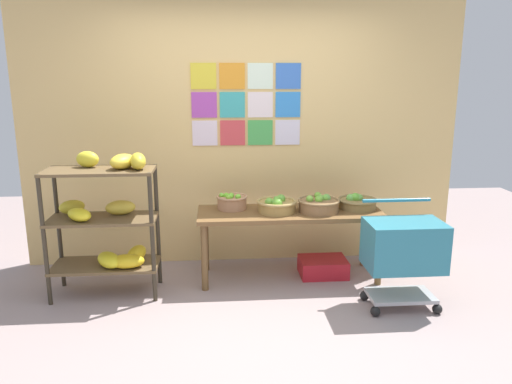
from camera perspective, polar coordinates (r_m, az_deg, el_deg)
ground at (r=3.75m, az=-0.14°, el=-16.30°), size 9.11×9.11×0.00m
back_wall_with_art at (r=4.85m, az=-1.61°, el=9.07°), size 4.30×0.07×2.99m
banana_shelf_unit at (r=4.34m, az=-16.71°, el=-2.80°), size 0.90×0.49×1.24m
display_table at (r=4.54m, az=3.94°, el=-3.17°), size 1.69×0.58×0.65m
fruit_basket_back_right at (r=4.46m, az=2.41°, el=-1.50°), size 0.37×0.37×0.16m
fruit_basket_right at (r=4.51m, az=7.30°, el=-1.42°), size 0.38×0.38×0.16m
fruit_basket_centre at (r=4.69m, az=11.64°, el=-1.17°), size 0.37×0.37×0.15m
fruit_basket_left at (r=4.58m, az=-2.83°, el=-1.07°), size 0.29×0.29×0.16m
produce_crate_under_table at (r=4.78m, az=7.76°, el=-8.59°), size 0.44×0.33×0.16m
shopping_cart at (r=4.14m, az=16.74°, el=-6.30°), size 0.61×0.43×0.86m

